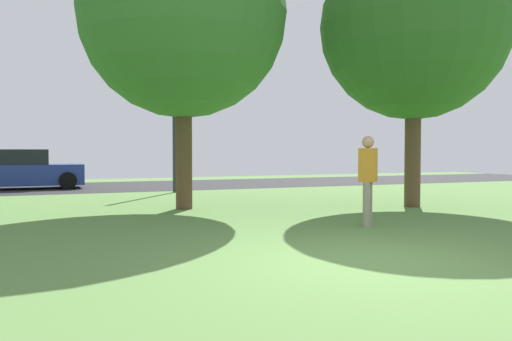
% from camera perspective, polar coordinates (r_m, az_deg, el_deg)
% --- Properties ---
extents(ground_plane, '(44.00, 44.00, 0.00)m').
position_cam_1_polar(ground_plane, '(7.02, 12.53, -9.74)').
color(ground_plane, '#5B8442').
extents(road_strip, '(44.00, 6.40, 0.01)m').
position_cam_1_polar(road_strip, '(22.01, -12.23, -1.62)').
color(road_strip, '#28282B').
rests_on(road_strip, ground_plane).
extents(birch_tree_lone, '(5.05, 5.05, 7.28)m').
position_cam_1_polar(birch_tree_lone, '(13.54, -7.83, 16.28)').
color(birch_tree_lone, brown).
rests_on(birch_tree_lone, ground_plane).
extents(oak_tree_center, '(4.75, 4.75, 6.98)m').
position_cam_1_polar(oak_tree_center, '(14.51, 16.62, 14.60)').
color(oak_tree_center, brown).
rests_on(oak_tree_center, ground_plane).
extents(person_thrower, '(0.38, 0.39, 1.72)m').
position_cam_1_polar(person_thrower, '(10.27, 11.92, -0.61)').
color(person_thrower, gray).
rests_on(person_thrower, ground_plane).
extents(parked_car_blue, '(4.00, 1.95, 1.48)m').
position_cam_1_polar(parked_car_blue, '(21.57, -23.55, -0.05)').
color(parked_car_blue, '#233893').
rests_on(parked_car_blue, ground_plane).
extents(street_lamp_post, '(0.14, 0.14, 4.50)m').
position_cam_1_polar(street_lamp_post, '(18.36, -8.75, 4.67)').
color(street_lamp_post, '#2D2D33').
rests_on(street_lamp_post, ground_plane).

